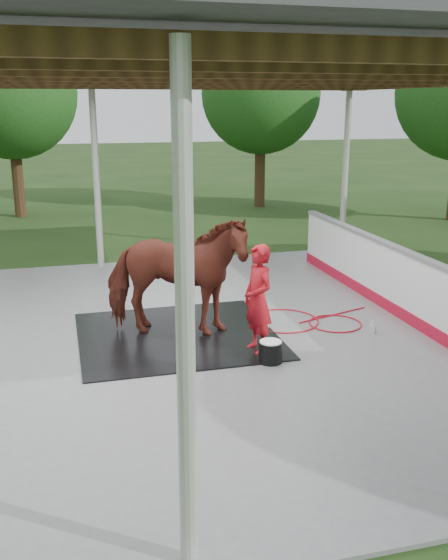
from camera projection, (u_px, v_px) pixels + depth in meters
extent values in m
plane|color=#1E3814|center=(125.00, 347.00, 9.26)|extent=(100.00, 100.00, 0.00)
cube|color=slate|center=(125.00, 345.00, 9.25)|extent=(12.00, 10.00, 0.05)
cylinder|color=beige|center=(185.00, 328.00, 4.35)|extent=(0.14, 0.14, 3.85)
cylinder|color=beige|center=(96.00, 178.00, 13.09)|extent=(0.14, 0.14, 3.85)
cylinder|color=beige|center=(345.00, 171.00, 14.50)|extent=(0.14, 0.14, 3.85)
cube|color=brown|center=(174.00, 45.00, 4.02)|extent=(12.00, 0.10, 0.18)
cube|color=brown|center=(143.00, 60.00, 5.42)|extent=(12.00, 0.10, 0.18)
cube|color=brown|center=(124.00, 69.00, 6.81)|extent=(12.00, 0.10, 0.18)
cube|color=brown|center=(112.00, 75.00, 8.21)|extent=(12.00, 0.10, 0.18)
cube|color=brown|center=(103.00, 79.00, 9.60)|extent=(12.00, 0.10, 0.18)
cube|color=brown|center=(97.00, 82.00, 11.00)|extent=(12.00, 0.10, 0.18)
cube|color=brown|center=(92.00, 84.00, 12.39)|extent=(12.00, 0.10, 0.18)
cube|color=#38383A|center=(111.00, 59.00, 8.15)|extent=(12.60, 10.60, 0.10)
cube|color=#B20E29|center=(402.00, 312.00, 10.35)|extent=(0.14, 8.00, 0.20)
cube|color=white|center=(405.00, 283.00, 10.22)|extent=(0.12, 8.00, 1.00)
cube|color=slate|center=(407.00, 252.00, 10.08)|extent=(0.16, 8.00, 0.06)
cylinder|color=#382314|center=(18.00, 182.00, 19.62)|extent=(0.36, 0.36, 2.20)
sphere|color=#194714|center=(10.00, 93.00, 18.88)|extent=(4.00, 4.00, 4.00)
cylinder|color=#382314|center=(260.00, 175.00, 21.60)|extent=(0.36, 0.36, 2.20)
sphere|color=#194714|center=(261.00, 94.00, 20.86)|extent=(4.00, 4.00, 4.00)
cube|color=black|center=(177.00, 335.00, 9.57)|extent=(2.96, 2.78, 0.02)
imported|color=maroon|center=(176.00, 276.00, 9.31)|extent=(2.40, 1.65, 1.86)
imported|color=red|center=(258.00, 299.00, 8.77)|extent=(0.49, 0.64, 1.57)
cylinder|color=black|center=(270.00, 352.00, 8.56)|extent=(0.33, 0.33, 0.29)
cylinder|color=white|center=(271.00, 342.00, 8.52)|extent=(0.30, 0.30, 0.03)
imported|color=silver|center=(266.00, 320.00, 9.86)|extent=(0.14, 0.14, 0.27)
imported|color=#338CD8|center=(372.00, 326.00, 9.68)|extent=(0.13, 0.13, 0.20)
torus|color=red|center=(283.00, 321.00, 10.20)|extent=(1.18, 1.18, 0.02)
torus|color=red|center=(335.00, 323.00, 10.07)|extent=(0.85, 0.85, 0.02)
cylinder|color=red|center=(333.00, 315.00, 10.48)|extent=(1.40, 0.47, 0.02)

